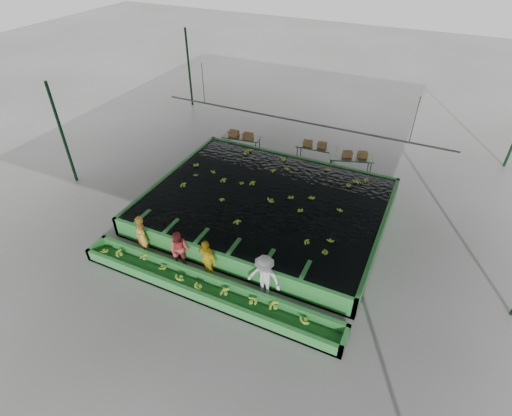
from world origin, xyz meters
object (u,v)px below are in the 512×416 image
at_px(packing_table_left, 242,144).
at_px(box_stack_left, 241,137).
at_px(packing_table_mid, 316,154).
at_px(flotation_tank, 266,206).
at_px(worker_d, 264,277).
at_px(sorting_trough, 206,289).
at_px(worker_a, 141,236).
at_px(worker_b, 180,250).
at_px(packing_table_right, 350,165).
at_px(box_stack_mid, 315,146).
at_px(box_stack_right, 355,157).
at_px(worker_c, 207,259).

bearing_deg(packing_table_left, box_stack_left, -93.61).
xyz_separation_m(packing_table_left, packing_table_mid, (4.08, 0.63, 0.01)).
height_order(flotation_tank, worker_d, worker_d).
height_order(sorting_trough, packing_table_left, packing_table_left).
relative_size(sorting_trough, packing_table_mid, 4.82).
bearing_deg(packing_table_left, worker_a, -88.38).
xyz_separation_m(sorting_trough, worker_a, (-3.29, 0.80, 0.61)).
distance_m(worker_b, packing_table_right, 10.07).
bearing_deg(packing_table_right, sorting_trough, -103.85).
xyz_separation_m(packing_table_left, box_stack_mid, (3.99, 0.57, 0.49)).
bearing_deg(sorting_trough, packing_table_mid, 87.05).
relative_size(packing_table_mid, box_stack_right, 1.71).
distance_m(sorting_trough, packing_table_left, 10.40).
relative_size(worker_a, box_stack_mid, 1.41).
height_order(packing_table_left, box_stack_left, box_stack_left).
bearing_deg(flotation_tank, box_stack_right, 62.53).
bearing_deg(worker_c, worker_b, -160.24).
distance_m(worker_c, packing_table_left, 9.51).
xyz_separation_m(worker_c, box_stack_mid, (0.84, 9.54, 0.11)).
xyz_separation_m(worker_a, box_stack_right, (5.90, 9.32, 0.11)).
height_order(worker_a, box_stack_right, worker_a).
bearing_deg(box_stack_left, packing_table_right, 3.26).
xyz_separation_m(sorting_trough, box_stack_left, (-3.55, 9.68, 0.67)).
distance_m(worker_d, box_stack_left, 10.40).
height_order(worker_a, worker_c, worker_a).
height_order(worker_c, packing_table_left, worker_c).
bearing_deg(worker_b, worker_c, -18.01).
height_order(worker_c, box_stack_right, worker_c).
bearing_deg(packing_table_right, worker_c, -107.29).
xyz_separation_m(box_stack_left, box_stack_mid, (4.00, 0.66, 0.02)).
height_order(worker_b, worker_c, worker_c).
height_order(flotation_tank, box_stack_left, box_stack_left).
xyz_separation_m(worker_d, box_stack_right, (0.75, 9.32, 0.06)).
xyz_separation_m(flotation_tank, worker_d, (1.86, -4.30, 0.46)).
bearing_deg(packing_table_left, packing_table_mid, 8.74).
distance_m(worker_b, packing_table_left, 9.19).
distance_m(worker_b, worker_c, 1.16).
xyz_separation_m(worker_a, packing_table_right, (5.76, 9.22, -0.38)).
relative_size(packing_table_right, box_stack_right, 1.76).
bearing_deg(worker_a, packing_table_right, 82.22).
height_order(flotation_tank, worker_b, worker_b).
relative_size(worker_b, packing_table_mid, 0.77).
distance_m(worker_b, packing_table_mid, 9.83).
xyz_separation_m(worker_d, box_stack_left, (-5.41, 8.88, 0.01)).
distance_m(packing_table_mid, box_stack_mid, 0.49).
height_order(packing_table_mid, box_stack_left, box_stack_left).
bearing_deg(box_stack_right, packing_table_right, -144.37).
bearing_deg(worker_d, sorting_trough, -156.88).
relative_size(flotation_tank, worker_b, 6.29).
relative_size(worker_a, box_stack_left, 1.26).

